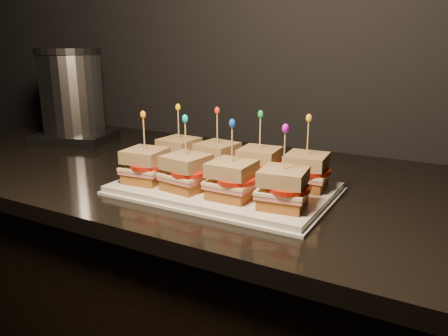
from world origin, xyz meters
The scene contains 64 objects.
wall_back centered at (0.00, 2.00, 1.35)m, with size 4.00×0.04×2.70m, color black.
granite_slab centered at (0.55, 1.64, 0.92)m, with size 2.28×0.75×0.03m, color black.
platter centered at (0.43, 1.52, 0.94)m, with size 0.45×0.28×0.02m, color silver.
platter_rim centered at (0.43, 1.52, 0.94)m, with size 0.46×0.29×0.01m, color silver.
sandwich_0_bread_bot centered at (0.27, 1.58, 0.96)m, with size 0.08×0.08×0.02m, color brown.
sandwich_0_ham centered at (0.27, 1.58, 0.98)m, with size 0.09×0.08×0.01m, color #C45E59.
sandwich_0_cheese centered at (0.27, 1.58, 0.98)m, with size 0.09×0.09×0.01m, color beige.
sandwich_0_tomato centered at (0.28, 1.58, 0.99)m, with size 0.08×0.08×0.01m, color #AE1A0C.
sandwich_0_bread_top centered at (0.27, 1.58, 1.01)m, with size 0.08×0.08×0.03m, color #61310E.
sandwich_0_pick centered at (0.27, 1.58, 1.05)m, with size 0.00×0.00×0.09m, color tan.
sandwich_0_frill centered at (0.27, 1.58, 1.10)m, with size 0.01×0.01×0.02m, color yellow.
sandwich_1_bread_bot centered at (0.38, 1.58, 0.96)m, with size 0.08×0.08×0.02m, color brown.
sandwich_1_ham centered at (0.38, 1.58, 0.98)m, with size 0.09×0.08×0.01m, color #C45E59.
sandwich_1_cheese centered at (0.38, 1.58, 0.98)m, with size 0.09×0.09×0.01m, color beige.
sandwich_1_tomato centered at (0.39, 1.58, 0.99)m, with size 0.08×0.08×0.01m, color #AE1A0C.
sandwich_1_bread_top centered at (0.38, 1.58, 1.01)m, with size 0.08×0.08×0.03m, color #61310E.
sandwich_1_pick centered at (0.38, 1.58, 1.05)m, with size 0.00×0.00×0.09m, color tan.
sandwich_1_frill centered at (0.38, 1.58, 1.10)m, with size 0.01×0.01×0.02m, color red.
sandwich_2_bread_bot centered at (0.48, 1.58, 0.96)m, with size 0.08×0.08×0.02m, color brown.
sandwich_2_ham centered at (0.48, 1.58, 0.98)m, with size 0.09×0.08×0.01m, color #C45E59.
sandwich_2_cheese centered at (0.48, 1.58, 0.98)m, with size 0.09×0.09×0.01m, color beige.
sandwich_2_tomato centered at (0.50, 1.58, 0.99)m, with size 0.08×0.08×0.01m, color #AE1A0C.
sandwich_2_bread_top centered at (0.48, 1.58, 1.01)m, with size 0.08×0.08×0.03m, color #61310E.
sandwich_2_pick centered at (0.48, 1.58, 1.05)m, with size 0.00×0.00×0.09m, color tan.
sandwich_2_frill centered at (0.48, 1.58, 1.10)m, with size 0.01×0.01×0.02m, color green.
sandwich_3_bread_bot centered at (0.59, 1.58, 0.96)m, with size 0.08×0.08×0.02m, color brown.
sandwich_3_ham centered at (0.59, 1.58, 0.98)m, with size 0.09×0.08×0.01m, color #C45E59.
sandwich_3_cheese centered at (0.59, 1.58, 0.98)m, with size 0.09×0.09×0.01m, color beige.
sandwich_3_tomato centered at (0.60, 1.58, 0.99)m, with size 0.08×0.08×0.01m, color #AE1A0C.
sandwich_3_bread_top centered at (0.59, 1.58, 1.01)m, with size 0.08×0.08×0.03m, color #61310E.
sandwich_3_pick centered at (0.59, 1.58, 1.05)m, with size 0.00×0.00×0.09m, color tan.
sandwich_3_frill centered at (0.59, 1.58, 1.10)m, with size 0.01×0.01×0.02m, color yellow.
sandwich_4_bread_bot centered at (0.27, 1.45, 0.96)m, with size 0.08×0.08×0.02m, color brown.
sandwich_4_ham centered at (0.27, 1.45, 0.98)m, with size 0.09×0.08×0.01m, color #C45E59.
sandwich_4_cheese centered at (0.27, 1.45, 0.98)m, with size 0.09×0.09×0.01m, color beige.
sandwich_4_tomato centered at (0.28, 1.45, 0.99)m, with size 0.08×0.08×0.01m, color #AE1A0C.
sandwich_4_bread_top centered at (0.27, 1.45, 1.01)m, with size 0.08×0.08×0.03m, color #61310E.
sandwich_4_pick centered at (0.27, 1.45, 1.05)m, with size 0.00×0.00×0.09m, color tan.
sandwich_4_frill centered at (0.27, 1.45, 1.10)m, with size 0.01×0.01×0.02m, color orange.
sandwich_5_bread_bot centered at (0.38, 1.45, 0.96)m, with size 0.08×0.08×0.02m, color brown.
sandwich_5_ham centered at (0.38, 1.45, 0.98)m, with size 0.09×0.08×0.01m, color #C45E59.
sandwich_5_cheese centered at (0.38, 1.45, 0.98)m, with size 0.09×0.09×0.01m, color beige.
sandwich_5_tomato centered at (0.39, 1.45, 0.99)m, with size 0.08×0.08×0.01m, color #AE1A0C.
sandwich_5_bread_top centered at (0.38, 1.45, 1.01)m, with size 0.08×0.08×0.03m, color #61310E.
sandwich_5_pick centered at (0.38, 1.45, 1.05)m, with size 0.00×0.00×0.09m, color tan.
sandwich_5_frill centered at (0.38, 1.45, 1.10)m, with size 0.01×0.01×0.02m, color #04CAC9.
sandwich_6_bread_bot centered at (0.48, 1.45, 0.96)m, with size 0.08×0.08×0.02m, color brown.
sandwich_6_ham centered at (0.48, 1.45, 0.98)m, with size 0.09×0.08×0.01m, color #C45E59.
sandwich_6_cheese centered at (0.48, 1.45, 0.98)m, with size 0.09×0.09×0.01m, color beige.
sandwich_6_tomato centered at (0.50, 1.45, 0.99)m, with size 0.08×0.08×0.01m, color #AE1A0C.
sandwich_6_bread_top centered at (0.48, 1.45, 1.01)m, with size 0.08×0.08×0.03m, color #61310E.
sandwich_6_pick centered at (0.48, 1.45, 1.05)m, with size 0.00×0.00×0.09m, color tan.
sandwich_6_frill centered at (0.48, 1.45, 1.10)m, with size 0.01×0.01×0.02m, color blue.
sandwich_7_bread_bot centered at (0.59, 1.45, 0.96)m, with size 0.08×0.08×0.02m, color brown.
sandwich_7_ham centered at (0.59, 1.45, 0.98)m, with size 0.09×0.08×0.01m, color #C45E59.
sandwich_7_cheese centered at (0.59, 1.45, 0.98)m, with size 0.09×0.09×0.01m, color beige.
sandwich_7_tomato centered at (0.60, 1.45, 0.99)m, with size 0.08×0.08×0.01m, color #AE1A0C.
sandwich_7_bread_top centered at (0.59, 1.45, 1.01)m, with size 0.08×0.08×0.03m, color #61310E.
sandwich_7_pick centered at (0.59, 1.45, 1.05)m, with size 0.00×0.00×0.09m, color tan.
sandwich_7_frill centered at (0.59, 1.45, 1.10)m, with size 0.01×0.01×0.02m, color #C113BE.
appliance_base centered at (-0.25, 1.73, 0.95)m, with size 0.23×0.19×0.03m, color #262628.
appliance_body centered at (-0.25, 1.73, 1.09)m, with size 0.19×0.19×0.25m, color silver.
appliance_lid centered at (-0.25, 1.73, 1.22)m, with size 0.20×0.20×0.02m, color #262628.
appliance centered at (-0.25, 1.73, 1.08)m, with size 0.23×0.19×0.30m, color silver, non-canonical shape.
Camera 1 is at (0.86, 0.74, 1.24)m, focal length 35.00 mm.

